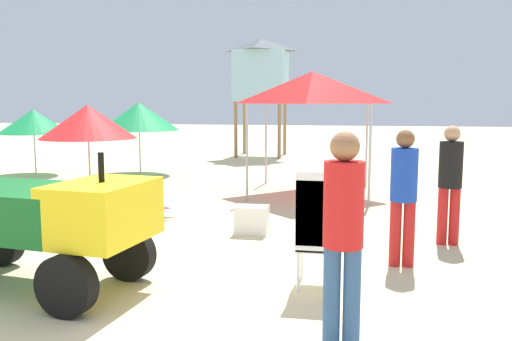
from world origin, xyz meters
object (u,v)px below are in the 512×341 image
Objects in this scene: lifeguard_near_left at (343,226)px; popup_canopy at (312,88)px; surfboard_pile at (105,207)px; beach_umbrella_mid at (139,116)px; lifeguard_tower at (261,70)px; lifeguard_near_center at (404,189)px; beach_umbrella_left at (88,122)px; beach_umbrella_far at (33,121)px; cooler_box at (252,220)px; lifeguard_near_right at (450,177)px; stacked_plastic_chairs at (319,221)px; utility_cart at (38,217)px.

lifeguard_near_left is 7.63m from popup_canopy.
surfboard_pile is 5.06m from popup_canopy.
lifeguard_near_left is 11.33m from beach_umbrella_mid.
surfboard_pile is 11.32m from lifeguard_tower.
surfboard_pile is at bearing 158.43° from lifeguard_near_center.
lifeguard_near_center is 0.77× the size of beach_umbrella_left.
beach_umbrella_far reaches higher than surfboard_pile.
beach_umbrella_mid is at bearing 130.93° from lifeguard_near_center.
beach_umbrella_left reaches higher than cooler_box.
beach_umbrella_mid is at bearing 138.88° from lifeguard_near_right.
surfboard_pile is 1.51× the size of lifeguard_near_right.
beach_umbrella_left is at bearing -92.04° from beach_umbrella_mid.
lifeguard_near_right reaches higher than lifeguard_near_center.
beach_umbrella_mid is at bearing -114.74° from lifeguard_tower.
cooler_box is (1.80, -11.52, -2.92)m from lifeguard_tower.
popup_canopy is at bearing 5.06° from beach_umbrella_left.
stacked_plastic_chairs is 4.85m from surfboard_pile.
popup_canopy is 0.62× the size of lifeguard_tower.
beach_umbrella_mid is (0.10, 2.73, 0.05)m from beach_umbrella_left.
lifeguard_tower is at bearing 65.26° from beach_umbrella_mid.
beach_umbrella_mid reaches higher than stacked_plastic_chairs.
popup_canopy is at bearing 106.22° from lifeguard_near_center.
beach_umbrella_mid reaches higher than utility_cart.
beach_umbrella_mid is at bearing 87.96° from beach_umbrella_left.
beach_umbrella_mid is 4.38× the size of cooler_box.
lifeguard_tower reaches higher than beach_umbrella_left.
lifeguard_near_left reaches higher than stacked_plastic_chairs.
lifeguard_near_right is (1.68, 2.16, 0.22)m from stacked_plastic_chairs.
surfboard_pile is at bearing 172.34° from lifeguard_near_right.
lifeguard_near_left reaches higher than surfboard_pile.
beach_umbrella_far is at bearing 142.18° from cooler_box.
lifeguard_tower is (-3.90, 12.79, 2.17)m from lifeguard_near_center.
lifeguard_tower is at bearing 48.46° from beach_umbrella_far.
lifeguard_near_center reaches higher than utility_cart.
beach_umbrella_left is at bearing 142.43° from cooler_box.
utility_cart is 1.24× the size of beach_umbrella_left.
beach_umbrella_left reaches higher than lifeguard_near_center.
lifeguard_near_right is at bearing -68.27° from lifeguard_tower.
stacked_plastic_chairs is at bearing -43.32° from beach_umbrella_far.
surfboard_pile is 5.63m from lifeguard_near_right.
beach_umbrella_mid is (-2.49, -5.41, -1.53)m from lifeguard_tower.
stacked_plastic_chairs is at bearing -63.10° from cooler_box.
beach_umbrella_left is 5.70m from cooler_box.
popup_canopy reaches higher than lifeguard_near_right.
beach_umbrella_far is (-8.27, 7.80, 0.72)m from stacked_plastic_chairs.
stacked_plastic_chairs reaches higher than cooler_box.
popup_canopy is 5.09m from beach_umbrella_left.
beach_umbrella_far reaches higher than cooler_box.
lifeguard_near_center is 3.35× the size of cooler_box.
lifeguard_near_left is 4.01m from cooler_box.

